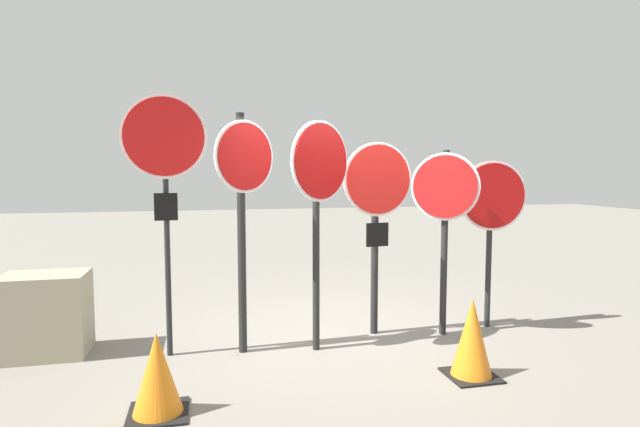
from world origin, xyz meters
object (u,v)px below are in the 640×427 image
object	(u,v)px
stop_sign_0	(165,160)
traffic_cone_0	(157,374)
stop_sign_2	(319,186)
stop_sign_5	(492,208)
stop_sign_3	(377,202)
storage_crate	(45,315)
traffic_cone_1	(472,338)
stop_sign_1	(244,191)
stop_sign_4	(445,206)

from	to	relation	value
stop_sign_0	traffic_cone_0	distance (m)	2.15
stop_sign_2	stop_sign_5	world-z (taller)	stop_sign_2
stop_sign_3	storage_crate	distance (m)	3.81
stop_sign_2	traffic_cone_1	distance (m)	2.14
stop_sign_3	stop_sign_1	bearing A→B (deg)	-176.67
stop_sign_3	traffic_cone_1	distance (m)	1.89
stop_sign_0	stop_sign_2	xyz separation A→B (m)	(1.58, -0.17, -0.27)
stop_sign_1	storage_crate	bearing A→B (deg)	134.69
stop_sign_3	traffic_cone_1	bearing A→B (deg)	-77.14
stop_sign_4	traffic_cone_0	world-z (taller)	stop_sign_4
stop_sign_1	stop_sign_5	size ratio (longest dim) A/B	1.23
stop_sign_1	storage_crate	size ratio (longest dim) A/B	2.93
stop_sign_0	storage_crate	xyz separation A→B (m)	(-1.28, 0.35, -1.62)
traffic_cone_1	stop_sign_5	bearing A→B (deg)	52.70
stop_sign_2	stop_sign_3	world-z (taller)	stop_sign_2
stop_sign_2	traffic_cone_1	xyz separation A→B (m)	(1.24, -1.00, -1.42)
stop_sign_4	stop_sign_1	bearing A→B (deg)	-146.72
stop_sign_1	stop_sign_4	distance (m)	2.33
stop_sign_2	traffic_cone_0	size ratio (longest dim) A/B	3.68
stop_sign_1	traffic_cone_0	distance (m)	2.02
stop_sign_1	traffic_cone_1	size ratio (longest dim) A/B	3.37
stop_sign_2	stop_sign_3	size ratio (longest dim) A/B	1.09
stop_sign_3	traffic_cone_1	world-z (taller)	stop_sign_3
traffic_cone_1	stop_sign_1	bearing A→B (deg)	151.21
stop_sign_2	traffic_cone_0	xyz separation A→B (m)	(-1.58, -1.10, -1.46)
traffic_cone_0	stop_sign_3	bearing A→B (deg)	31.97
traffic_cone_0	stop_sign_5	bearing A→B (deg)	20.18
stop_sign_0	stop_sign_1	size ratio (longest dim) A/B	1.07
stop_sign_0	traffic_cone_0	bearing A→B (deg)	-91.38
stop_sign_2	stop_sign_0	bearing A→B (deg)	139.42
stop_sign_4	traffic_cone_1	world-z (taller)	stop_sign_4
stop_sign_3	traffic_cone_0	bearing A→B (deg)	-153.98
stop_sign_3	stop_sign_4	distance (m)	0.79
stop_sign_0	stop_sign_5	distance (m)	3.86
stop_sign_3	storage_crate	xyz separation A→B (m)	(-3.63, 0.15, -1.15)
stop_sign_4	traffic_cone_1	distance (m)	1.67
stop_sign_3	traffic_cone_0	world-z (taller)	stop_sign_3
stop_sign_5	traffic_cone_0	distance (m)	4.24
traffic_cone_1	storage_crate	distance (m)	4.37
stop_sign_5	stop_sign_4	bearing A→B (deg)	-161.78
stop_sign_0	stop_sign_3	bearing A→B (deg)	3.78
stop_sign_1	stop_sign_2	bearing A→B (deg)	-42.22
stop_sign_4	storage_crate	distance (m)	4.54
stop_sign_2	stop_sign_5	distance (m)	2.28
storage_crate	stop_sign_1	bearing A→B (deg)	-11.26
stop_sign_1	stop_sign_4	bearing A→B (deg)	-32.91
stop_sign_4	traffic_cone_0	size ratio (longest dim) A/B	3.26
stop_sign_3	storage_crate	bearing A→B (deg)	171.61
traffic_cone_0	stop_sign_1	bearing A→B (deg)	56.87
stop_sign_3	stop_sign_5	xyz separation A→B (m)	(1.46, -0.07, -0.09)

